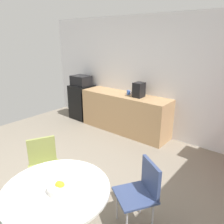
{
  "coord_description": "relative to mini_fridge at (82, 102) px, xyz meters",
  "views": [
    {
      "loc": [
        2.42,
        -1.27,
        2.15
      ],
      "look_at": [
        0.23,
        1.4,
        0.95
      ],
      "focal_mm": 34.87,
      "sensor_mm": 36.0,
      "label": 1
    }
  ],
  "objects": [
    {
      "name": "coffee_maker",
      "position": [
        1.82,
        0.0,
        0.6
      ],
      "size": [
        0.2,
        0.24,
        0.32
      ],
      "primitive_type": "cube",
      "color": "black",
      "rests_on": "counter_block"
    },
    {
      "name": "chair_olive",
      "position": [
        1.88,
        -2.49,
        0.07
      ],
      "size": [
        0.56,
        0.56,
        0.83
      ],
      "color": "silver",
      "rests_on": "ground_plane"
    },
    {
      "name": "chair_navy",
      "position": [
        3.24,
        -2.1,
        0.07
      ],
      "size": [
        0.58,
        0.58,
        0.83
      ],
      "color": "silver",
      "rests_on": "ground_plane"
    },
    {
      "name": "counter_block",
      "position": [
        1.44,
        0.0,
        -0.01
      ],
      "size": [
        2.19,
        0.6,
        0.9
      ],
      "primitive_type": "cube",
      "color": "tan",
      "rests_on": "ground_plane"
    },
    {
      "name": "wall_back",
      "position": [
        1.86,
        0.35,
        0.84
      ],
      "size": [
        6.0,
        0.1,
        2.6
      ],
      "primitive_type": "cube",
      "color": "silver",
      "rests_on": "ground_plane"
    },
    {
      "name": "microwave",
      "position": [
        0.0,
        0.0,
        0.59
      ],
      "size": [
        0.48,
        0.38,
        0.26
      ],
      "primitive_type": "cube",
      "color": "black",
      "rests_on": "mini_fridge"
    },
    {
      "name": "mug_white",
      "position": [
        1.52,
        0.05,
        0.49
      ],
      "size": [
        0.13,
        0.08,
        0.09
      ],
      "color": "#3F66BF",
      "rests_on": "counter_block"
    },
    {
      "name": "ground_plane",
      "position": [
        1.86,
        -2.65,
        -0.46
      ],
      "size": [
        6.0,
        6.0,
        0.0
      ],
      "primitive_type": "plane",
      "color": "gray"
    },
    {
      "name": "round_table",
      "position": [
        2.74,
        -2.9,
        0.14
      ],
      "size": [
        1.06,
        1.06,
        0.75
      ],
      "color": "silver",
      "rests_on": "ground_plane"
    },
    {
      "name": "mini_fridge",
      "position": [
        0.0,
        0.0,
        0.0
      ],
      "size": [
        0.54,
        0.54,
        0.91
      ],
      "primitive_type": "cube",
      "color": "black",
      "rests_on": "ground_plane"
    },
    {
      "name": "fruit_bowl",
      "position": [
        2.8,
        -2.91,
        0.33
      ],
      "size": [
        0.23,
        0.23,
        0.11
      ],
      "color": "silver",
      "rests_on": "round_table"
    }
  ]
}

